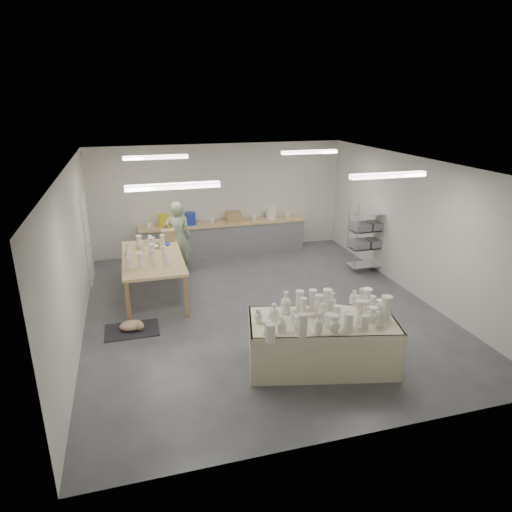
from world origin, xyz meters
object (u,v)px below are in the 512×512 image
object	(u,v)px
drying_table	(322,340)
red_stool	(178,259)
work_table	(152,255)
potter	(178,238)

from	to	relation	value
drying_table	red_stool	world-z (taller)	drying_table
work_table	potter	world-z (taller)	potter
drying_table	work_table	size ratio (longest dim) A/B	1.01
drying_table	red_stool	distance (m)	5.35
work_table	potter	size ratio (longest dim) A/B	1.37
work_table	potter	bearing A→B (deg)	59.78
red_stool	potter	bearing A→B (deg)	-90.00
work_table	red_stool	xyz separation A→B (m)	(0.69, 1.43, -0.66)
potter	work_table	bearing A→B (deg)	66.59
red_stool	drying_table	bearing A→B (deg)	-70.86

